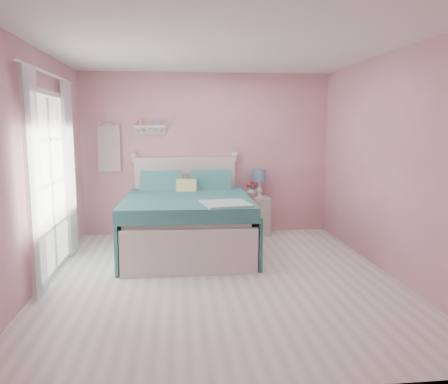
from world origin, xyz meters
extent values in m
plane|color=silver|center=(0.00, 0.00, 0.00)|extent=(4.50, 4.50, 0.00)
plane|color=#C57D82|center=(0.00, 2.25, 1.30)|extent=(4.00, 0.00, 4.00)
plane|color=#C57D82|center=(0.00, -2.25, 1.30)|extent=(4.00, 0.00, 4.00)
plane|color=#C57D82|center=(-2.00, 0.00, 1.30)|extent=(0.00, 4.50, 4.50)
plane|color=#C57D82|center=(2.00, 0.00, 1.30)|extent=(0.00, 4.50, 4.50)
plane|color=white|center=(0.00, 0.00, 2.60)|extent=(4.50, 4.50, 0.00)
cube|color=silver|center=(-0.36, 1.14, 0.23)|extent=(1.63, 2.12, 0.46)
cube|color=silver|center=(-0.36, 1.14, 0.54)|extent=(1.57, 2.06, 0.16)
cube|color=silver|center=(-0.36, 2.19, 0.60)|extent=(1.62, 0.07, 1.19)
cube|color=silver|center=(-0.36, 2.19, 1.22)|extent=(1.68, 0.09, 0.06)
cube|color=silver|center=(-0.36, 0.10, 0.28)|extent=(1.62, 0.06, 0.56)
cube|color=teal|center=(-0.36, 0.99, 0.71)|extent=(1.74, 1.87, 0.18)
cube|color=#C7819D|center=(-0.73, 1.87, 0.82)|extent=(0.69, 0.29, 0.43)
cube|color=#C7819D|center=(0.02, 1.87, 0.82)|extent=(0.69, 0.29, 0.43)
cube|color=#CCBC59|center=(-0.36, 1.59, 0.82)|extent=(0.31, 0.22, 0.31)
cube|color=beige|center=(0.77, 2.02, 0.31)|extent=(0.43, 0.40, 0.62)
cube|color=silver|center=(0.77, 1.83, 0.49)|extent=(0.37, 0.02, 0.16)
sphere|color=white|center=(0.77, 1.81, 0.49)|extent=(0.03, 0.03, 0.03)
cylinder|color=white|center=(0.84, 2.08, 0.63)|extent=(0.14, 0.14, 0.02)
cylinder|color=white|center=(0.84, 2.08, 0.75)|extent=(0.07, 0.07, 0.24)
cylinder|color=#678EAD|center=(0.84, 2.08, 0.96)|extent=(0.22, 0.22, 0.20)
imported|color=silver|center=(0.70, 2.06, 0.70)|extent=(0.22, 0.22, 0.18)
imported|color=#CB8892|center=(0.68, 1.86, 0.66)|extent=(0.13, 0.13, 0.08)
sphere|color=#C24251|center=(0.70, 2.06, 0.86)|extent=(0.06, 0.06, 0.06)
sphere|color=#C24251|center=(0.74, 2.08, 0.82)|extent=(0.06, 0.06, 0.06)
sphere|color=#C24251|center=(0.66, 2.07, 0.83)|extent=(0.06, 0.06, 0.06)
sphere|color=#C24251|center=(0.72, 2.03, 0.80)|extent=(0.06, 0.06, 0.06)
sphere|color=#C24251|center=(0.67, 2.04, 0.81)|extent=(0.06, 0.06, 0.06)
cube|color=silver|center=(-0.91, 2.17, 1.75)|extent=(0.50, 0.14, 0.04)
cube|color=silver|center=(-0.91, 2.23, 1.68)|extent=(0.50, 0.03, 0.12)
cylinder|color=#D18C99|center=(-1.06, 2.17, 1.82)|extent=(0.06, 0.06, 0.10)
cube|color=#678EAD|center=(-0.79, 2.17, 1.80)|extent=(0.08, 0.06, 0.07)
cube|color=white|center=(-1.55, 2.18, 1.40)|extent=(0.34, 0.03, 0.72)
cube|color=silver|center=(-1.97, 0.40, 2.13)|extent=(0.04, 1.32, 0.06)
cube|color=silver|center=(-1.97, 0.40, 0.03)|extent=(0.04, 1.32, 0.06)
cube|color=silver|center=(-1.97, -0.23, 1.05)|extent=(0.04, 0.06, 2.10)
cube|color=silver|center=(-1.97, 1.03, 1.05)|extent=(0.04, 0.06, 2.10)
cube|color=white|center=(-1.97, 0.40, 1.08)|extent=(0.02, 1.20, 2.04)
cube|color=white|center=(-1.92, -0.34, 1.18)|extent=(0.04, 0.40, 2.32)
cube|color=white|center=(-1.92, 1.14, 1.18)|extent=(0.04, 0.40, 2.32)
camera|label=1|loc=(-0.49, -4.87, 1.74)|focal=35.00mm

